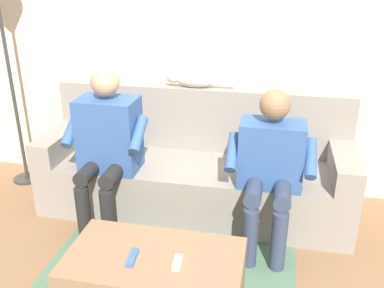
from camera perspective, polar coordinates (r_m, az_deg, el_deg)
ground_plane at (r=2.87m, az=-2.57°, el=-15.62°), size 8.00×8.00×0.00m
back_wall at (r=3.45m, az=1.99°, el=13.75°), size 5.29×0.06×2.49m
couch at (r=3.31m, az=0.42°, el=-3.75°), size 2.35×0.73×0.92m
coffee_table at (r=2.47m, az=-5.04°, el=-18.09°), size 0.96×0.54×0.35m
person_left_seated at (r=2.81m, az=10.60°, el=-2.35°), size 0.58×0.55×1.08m
person_right_seated at (r=3.05m, az=-11.45°, el=0.53°), size 0.57×0.53×1.17m
cat_on_backrest at (r=3.31m, az=-0.06°, el=8.81°), size 0.54×0.12×0.14m
remote_blue at (r=2.34m, az=-8.09°, el=-14.97°), size 0.05×0.15×0.02m
remote_white at (r=2.29m, az=-1.98°, el=-15.79°), size 0.05×0.12×0.02m
floor_lamp at (r=3.75m, az=-24.65°, el=15.67°), size 0.25×0.25×1.75m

